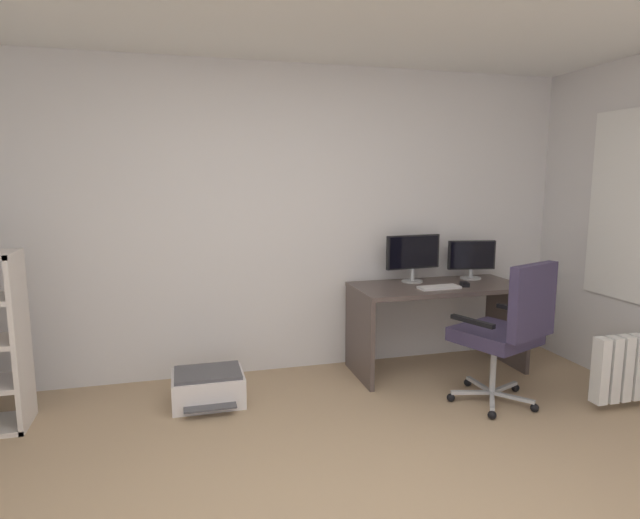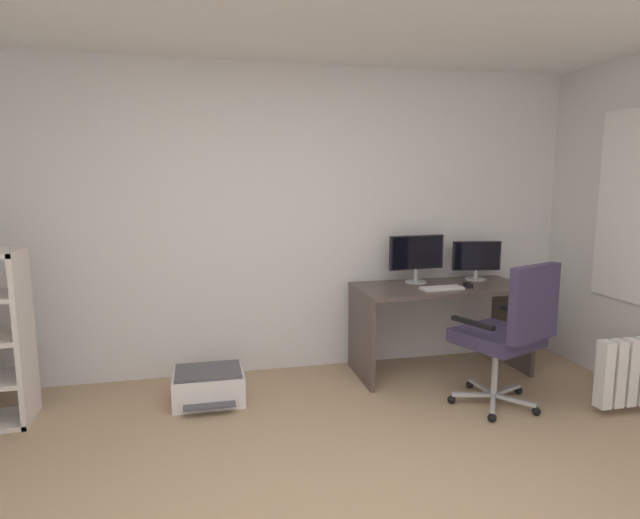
{
  "view_description": "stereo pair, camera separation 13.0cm",
  "coord_description": "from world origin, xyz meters",
  "views": [
    {
      "loc": [
        -0.69,
        -1.77,
        1.62
      ],
      "look_at": [
        0.27,
        1.79,
        1.04
      ],
      "focal_mm": 29.28,
      "sensor_mm": 36.0,
      "label": 1
    },
    {
      "loc": [
        -0.56,
        -1.8,
        1.62
      ],
      "look_at": [
        0.27,
        1.79,
        1.04
      ],
      "focal_mm": 29.28,
      "sensor_mm": 36.0,
      "label": 2
    }
  ],
  "objects": [
    {
      "name": "monitor_main",
      "position": [
        1.22,
        2.26,
        0.98
      ],
      "size": [
        0.49,
        0.18,
        0.4
      ],
      "color": "#B2B5B7",
      "rests_on": "desk"
    },
    {
      "name": "keyboard",
      "position": [
        1.31,
        1.95,
        0.75
      ],
      "size": [
        0.35,
        0.15,
        0.02
      ],
      "primitive_type": "cube",
      "rotation": [
        0.0,
        0.0,
        0.05
      ],
      "color": "silver",
      "rests_on": "desk"
    },
    {
      "name": "monitor_secondary",
      "position": [
        1.78,
        2.26,
        0.93
      ],
      "size": [
        0.42,
        0.18,
        0.34
      ],
      "color": "#B2B5B7",
      "rests_on": "desk"
    },
    {
      "name": "wall_back",
      "position": [
        0.0,
        2.51,
        1.27
      ],
      "size": [
        5.29,
        0.1,
        2.53
      ],
      "primitive_type": "cube",
      "color": "silver",
      "rests_on": "ground"
    },
    {
      "name": "printer",
      "position": [
        -0.54,
        1.91,
        0.12
      ],
      "size": [
        0.51,
        0.47,
        0.24
      ],
      "color": "white",
      "rests_on": "ground"
    },
    {
      "name": "office_chair",
      "position": [
        1.5,
        1.3,
        0.59
      ],
      "size": [
        0.66,
        0.7,
        1.06
      ],
      "color": "#B7BABC",
      "rests_on": "ground"
    },
    {
      "name": "computer_mouse",
      "position": [
        1.55,
        1.98,
        0.76
      ],
      "size": [
        0.09,
        0.11,
        0.03
      ],
      "primitive_type": "cube",
      "rotation": [
        0.0,
        0.0,
        -0.29
      ],
      "color": "black",
      "rests_on": "desk"
    },
    {
      "name": "desk",
      "position": [
        1.37,
        2.09,
        0.54
      ],
      "size": [
        1.41,
        0.65,
        0.74
      ],
      "color": "#4F423E",
      "rests_on": "ground"
    }
  ]
}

